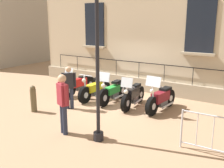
% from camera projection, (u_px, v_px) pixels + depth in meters
% --- Properties ---
extents(ground_plane, '(60.00, 60.00, 0.00)m').
position_uv_depth(ground_plane, '(116.00, 101.00, 10.71)').
color(ground_plane, '#9E7A5B').
extents(building_facade, '(0.82, 11.92, 8.30)m').
position_uv_depth(building_facade, '(145.00, 2.00, 11.66)').
color(building_facade, tan).
rests_on(building_facade, ground_plane).
extents(motorcycle_red, '(1.99, 0.56, 1.30)m').
position_uv_depth(motorcycle_red, '(79.00, 85.00, 11.63)').
color(motorcycle_red, black).
rests_on(motorcycle_red, ground_plane).
extents(motorcycle_yellow, '(2.05, 0.64, 1.15)m').
position_uv_depth(motorcycle_yellow, '(95.00, 89.00, 10.91)').
color(motorcycle_yellow, black).
rests_on(motorcycle_yellow, ground_plane).
extents(motorcycle_green, '(2.07, 0.60, 1.35)m').
position_uv_depth(motorcycle_green, '(113.00, 92.00, 10.51)').
color(motorcycle_green, black).
rests_on(motorcycle_green, ground_plane).
extents(motorcycle_black, '(1.98, 0.54, 1.27)m').
position_uv_depth(motorcycle_black, '(133.00, 96.00, 9.95)').
color(motorcycle_black, black).
rests_on(motorcycle_black, ground_plane).
extents(motorcycle_maroon, '(1.98, 0.69, 1.39)m').
position_uv_depth(motorcycle_maroon, '(161.00, 99.00, 9.52)').
color(motorcycle_maroon, black).
rests_on(motorcycle_maroon, ground_plane).
extents(crowd_barrier, '(0.10, 1.99, 1.05)m').
position_uv_depth(crowd_barrier, '(222.00, 136.00, 6.23)').
color(crowd_barrier, '#B7B7BF').
rests_on(crowd_barrier, ground_plane).
extents(bollard, '(0.22, 0.22, 0.98)m').
position_uv_depth(bollard, '(33.00, 98.00, 9.42)').
color(bollard, brown).
rests_on(bollard, ground_plane).
extents(pedestrian_standing, '(0.34, 0.50, 1.78)m').
position_uv_depth(pedestrian_standing, '(63.00, 101.00, 7.44)').
color(pedestrian_standing, '#23283D').
rests_on(pedestrian_standing, ground_plane).
extents(pedestrian_walking, '(0.39, 0.44, 1.61)m').
position_uv_depth(pedestrian_walking, '(69.00, 85.00, 9.64)').
color(pedestrian_walking, '#23283D').
rests_on(pedestrian_walking, ground_plane).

